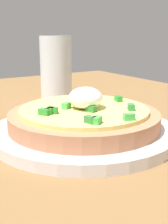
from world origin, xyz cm
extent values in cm
cube|color=brown|center=(0.00, 0.00, 1.01)|extent=(104.58, 64.45, 2.02)
cylinder|color=silver|center=(3.90, -9.98, 2.72)|extent=(24.74, 24.74, 1.40)
cylinder|color=#B87854|center=(3.90, -9.98, 4.46)|extent=(20.26, 20.26, 2.07)
cylinder|color=#E5D671|center=(3.90, -9.98, 5.74)|extent=(17.25, 17.25, 0.50)
ellipsoid|color=white|center=(4.19, -9.93, 7.43)|extent=(4.53, 4.53, 2.87)
cube|color=#328D35|center=(4.23, -15.98, 6.39)|extent=(1.51, 1.36, 0.80)
cube|color=green|center=(11.51, -8.68, 6.39)|extent=(1.24, 1.49, 0.80)
cube|color=#337A36|center=(10.05, -13.08, 6.39)|extent=(1.44, 1.10, 0.80)
cube|color=green|center=(10.63, -12.55, 6.39)|extent=(1.38, 1.51, 0.80)
cube|color=#29892F|center=(3.33, -3.65, 6.39)|extent=(1.45, 1.12, 0.80)
cube|color=green|center=(4.14, -15.16, 6.39)|extent=(1.33, 1.51, 0.80)
cube|color=#288534|center=(4.17, -14.80, 6.39)|extent=(1.46, 1.48, 0.80)
cube|color=#4EB84D|center=(2.90, -12.13, 6.39)|extent=(1.37, 1.51, 0.80)
cube|color=#51B346|center=(-2.08, -5.03, 6.39)|extent=(1.19, 1.48, 0.80)
cube|color=#307C2E|center=(6.03, -10.31, 6.39)|extent=(1.49, 1.23, 0.80)
cube|color=#2E833B|center=(8.13, -5.42, 6.39)|extent=(1.51, 1.36, 0.80)
cylinder|color=silver|center=(-19.94, -1.74, 8.51)|extent=(6.65, 6.65, 12.97)
cylinder|color=orange|center=(-19.94, -1.74, 7.25)|extent=(5.85, 5.85, 9.64)
camera|label=1|loc=(36.96, -31.08, 16.02)|focal=48.57mm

